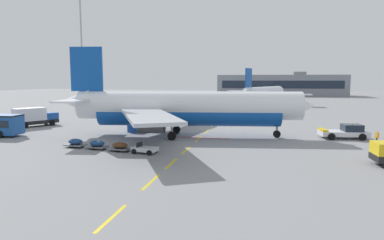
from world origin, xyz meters
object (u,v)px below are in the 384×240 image
Objects in this scene: airliner_foreground at (184,108)px; baggage_train at (109,145)px; apron_light_mast_near at (81,39)px; ground_crew_worker at (377,137)px; uld_cargo_container at (135,127)px; pushback_tug at (345,132)px; fuel_service_truck at (34,117)px; airliner_mid_left at (264,93)px.

baggage_train is at bearing -120.80° from airliner_foreground.
ground_crew_worker is at bearing -28.38° from apron_light_mast_near.
pushback_tug is at bearing 0.79° from uld_cargo_container.
ground_crew_worker is at bearing -54.05° from pushback_tug.
fuel_service_truck is at bearing 177.96° from pushback_tug.
pushback_tug is at bearing -26.43° from apron_light_mast_near.
uld_cargo_container is (18.59, -2.12, -0.85)m from fuel_service_truck.
airliner_mid_left is at bearing 101.48° from ground_crew_worker.
baggage_train is 50.17m from apron_light_mast_near.
airliner_foreground is 4.79× the size of fuel_service_truck.
airliner_mid_left is at bearing 80.67° from airliner_foreground.
apron_light_mast_near reaches higher than baggage_train.
uld_cargo_container reaches higher than baggage_train.
airliner_foreground reaches higher than pushback_tug.
baggage_train is at bearing -153.84° from pushback_tug.
pushback_tug is 0.54× the size of baggage_train.
uld_cargo_container is at bearing -6.49° from fuel_service_truck.
apron_light_mast_near is (-55.73, 30.11, 16.27)m from ground_crew_worker.
airliner_foreground reaches higher than baggage_train.
uld_cargo_container is (-8.30, 2.64, -3.15)m from airliner_foreground.
apron_light_mast_near is at bearing 101.26° from fuel_service_truck.
airliner_foreground reaches higher than fuel_service_truck.
apron_light_mast_near is at bearing 151.62° from ground_crew_worker.
apron_light_mast_near is at bearing 131.30° from uld_cargo_container.
airliner_mid_left is 64.98m from uld_cargo_container.
ground_crew_worker is at bearing 17.82° from baggage_train.
fuel_service_truck is 4.06× the size of uld_cargo_container.
uld_cargo_container is at bearing 162.35° from airliner_foreground.
airliner_foreground is at bearing -42.74° from apron_light_mast_near.
uld_cargo_container is (-29.50, -0.40, -0.10)m from pushback_tug.
airliner_foreground is at bearing 178.26° from ground_crew_worker.
airliner_mid_left is 77.08m from baggage_train.
apron_light_mast_near is (-23.50, 26.74, 16.40)m from uld_cargo_container.
airliner_mid_left reaches higher than baggage_train.
baggage_train is at bearing -102.64° from airliner_mid_left.
fuel_service_truck reaches higher than pushback_tug.
airliner_mid_left is (10.64, 64.74, -0.38)m from airliner_foreground.
airliner_mid_left reaches higher than uld_cargo_container.
fuel_service_truck is 0.26× the size of apron_light_mast_near.
fuel_service_truck is at bearing 173.51° from uld_cargo_container.
uld_cargo_container is (-18.94, -62.10, -2.77)m from airliner_mid_left.
airliner_mid_left is (-10.56, 61.70, 2.66)m from pushback_tug.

